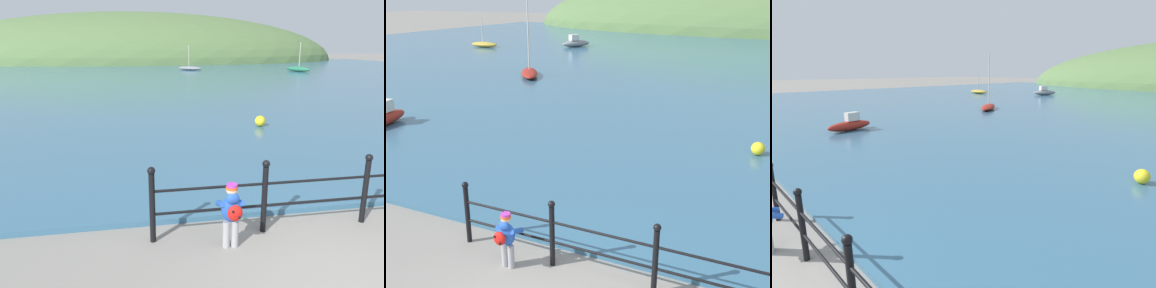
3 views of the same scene
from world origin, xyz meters
TOP-DOWN VIEW (x-y plane):
  - ground_plane at (0.00, 0.00)m, footprint 200.00×200.00m
  - water at (0.00, 32.00)m, footprint 80.00×60.00m
  - far_hillside at (0.00, 65.59)m, footprint 72.17×39.69m
  - iron_railing at (0.32, 1.50)m, footprint 5.46×0.12m
  - child_in_coat at (-1.23, 1.11)m, footprint 0.38×0.53m
  - boat_nearest_quay at (4.80, 37.54)m, footprint 2.86×2.49m
  - boat_green_fishing at (15.53, 33.40)m, footprint 1.89×3.12m
  - mooring_buoy at (2.07, 8.66)m, footprint 0.38×0.38m

SIDE VIEW (x-z plane):
  - ground_plane at x=0.00m, z-range 0.00..0.00m
  - far_hillside at x=0.00m, z-range -8.20..8.20m
  - water at x=0.00m, z-range 0.00..0.10m
  - mooring_buoy at x=2.07m, z-range 0.10..0.48m
  - boat_nearest_quay at x=4.80m, z-range -1.02..1.68m
  - boat_green_fishing at x=15.53m, z-range -1.11..1.87m
  - child_in_coat at x=-1.23m, z-range 0.10..1.11m
  - iron_railing at x=0.32m, z-range 0.04..1.25m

